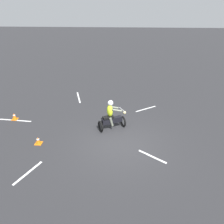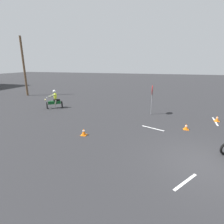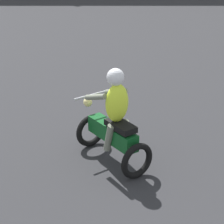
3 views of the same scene
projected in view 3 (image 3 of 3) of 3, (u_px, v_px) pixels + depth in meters
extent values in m
torus|color=black|center=(90.00, 131.00, 7.76)|extent=(0.54, 0.43, 0.60)
torus|color=black|center=(137.00, 161.00, 6.80)|extent=(0.54, 0.43, 0.60)
cube|color=#0F4C1E|center=(112.00, 133.00, 7.19)|extent=(0.84, 1.03, 0.28)
cube|color=black|center=(120.00, 126.00, 6.93)|extent=(0.54, 0.61, 0.10)
cylinder|color=silver|center=(91.00, 95.00, 7.43)|extent=(0.59, 0.44, 0.04)
sphere|color=#F2E08C|center=(87.00, 102.00, 7.60)|extent=(0.22, 0.22, 0.16)
ellipsoid|color=#D8F233|center=(116.00, 103.00, 6.86)|extent=(0.49, 0.46, 0.64)
cylinder|color=slate|center=(115.00, 92.00, 7.17)|extent=(0.40, 0.50, 0.27)
cylinder|color=slate|center=(95.00, 97.00, 6.95)|extent=(0.40, 0.50, 0.27)
cylinder|color=slate|center=(122.00, 133.00, 7.19)|extent=(0.24, 0.27, 0.51)
cylinder|color=slate|center=(109.00, 138.00, 7.04)|extent=(0.24, 0.27, 0.51)
sphere|color=silver|center=(115.00, 77.00, 6.72)|extent=(0.39, 0.39, 0.28)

